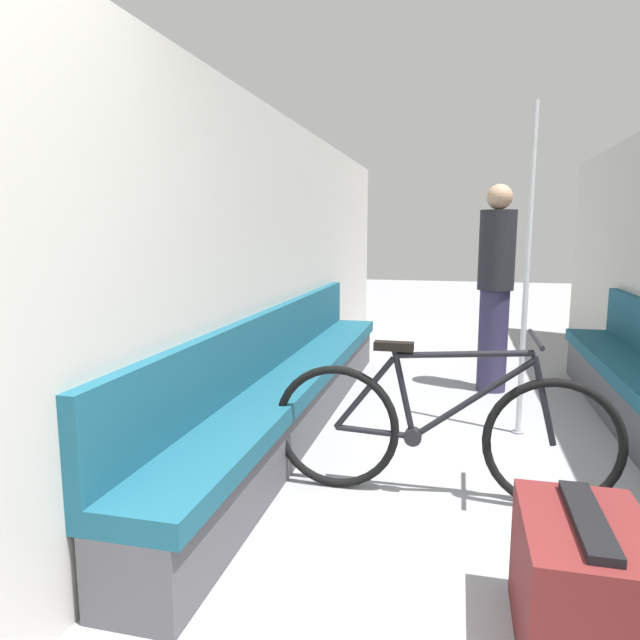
% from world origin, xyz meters
% --- Properties ---
extents(wall_left, '(0.10, 8.75, 2.20)m').
position_xyz_m(wall_left, '(-1.42, 2.77, 1.10)').
color(wall_left, beige).
rests_on(wall_left, ground).
extents(bench_seat_row_left, '(0.43, 4.28, 0.84)m').
position_xyz_m(bench_seat_row_left, '(-1.18, 2.78, 0.28)').
color(bench_seat_row_left, '#4C4C51').
rests_on(bench_seat_row_left, ground).
extents(bicycle, '(1.76, 0.46, 0.87)m').
position_xyz_m(bicycle, '(-0.15, 1.94, 0.36)').
color(bicycle, black).
rests_on(bicycle, ground).
extents(grab_pole_near, '(0.08, 0.08, 2.18)m').
position_xyz_m(grab_pole_near, '(0.35, 3.04, 1.06)').
color(grab_pole_near, gray).
rests_on(grab_pole_near, ground).
extents(passenger_standing, '(0.30, 0.30, 1.75)m').
position_xyz_m(passenger_standing, '(0.22, 4.10, 0.91)').
color(passenger_standing, '#332D4C').
rests_on(passenger_standing, ground).
extents(luggage_bag, '(0.39, 0.59, 0.48)m').
position_xyz_m(luggage_bag, '(0.34, 0.93, 0.23)').
color(luggage_bag, maroon).
rests_on(luggage_bag, ground).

